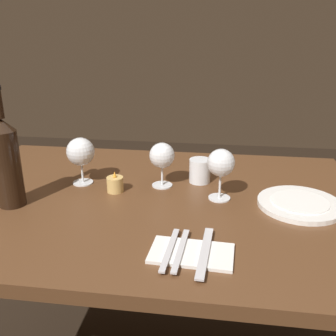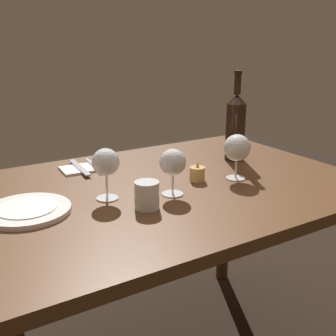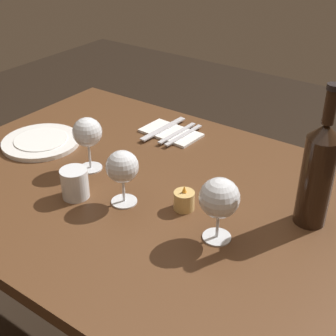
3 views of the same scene
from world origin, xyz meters
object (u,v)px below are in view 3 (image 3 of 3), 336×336
object	(u,v)px
wine_glass_right	(122,168)
fork_inner	(177,133)
wine_bottle	(318,173)
folded_napkin	(171,133)
votive_candle	(184,201)
fork_outer	(184,135)
wine_glass_centre	(219,199)
wine_glass_left	(87,133)
dinner_plate	(40,142)
water_tumbler	(75,184)
table_knife	(163,129)

from	to	relation	value
wine_glass_right	fork_inner	size ratio (longest dim) A/B	0.80
wine_bottle	folded_napkin	world-z (taller)	wine_bottle
votive_candle	fork_outer	size ratio (longest dim) A/B	0.37
wine_glass_right	wine_glass_centre	xyz separation A→B (m)	(-0.26, -0.01, 0.01)
wine_glass_left	dinner_plate	xyz separation A→B (m)	(0.23, -0.02, -0.10)
water_tumbler	wine_bottle	bearing A→B (deg)	-154.88
folded_napkin	table_knife	size ratio (longest dim) A/B	0.93
wine_glass_right	folded_napkin	xyz separation A→B (m)	(0.13, -0.38, -0.10)
fork_outer	table_knife	bearing A→B (deg)	0.00
wine_glass_centre	fork_inner	bearing A→B (deg)	-45.49
votive_candle	folded_napkin	xyz separation A→B (m)	(0.27, -0.32, -0.02)
folded_napkin	wine_glass_right	bearing A→B (deg)	108.24
folded_napkin	fork_outer	world-z (taller)	fork_outer
wine_glass_right	water_tumbler	distance (m)	0.14
votive_candle	wine_glass_right	bearing A→B (deg)	25.05
votive_candle	fork_outer	bearing A→B (deg)	-56.01
wine_glass_left	folded_napkin	bearing A→B (deg)	-100.65
votive_candle	fork_outer	distance (m)	0.39
fork_inner	fork_outer	world-z (taller)	same
votive_candle	table_knife	distance (m)	0.44
wine_glass_left	table_knife	xyz separation A→B (m)	(-0.03, -0.31, -0.10)
wine_glass_left	fork_inner	bearing A→B (deg)	-105.01
table_knife	dinner_plate	bearing A→B (deg)	48.80
dinner_plate	table_knife	distance (m)	0.39
wine_bottle	dinner_plate	bearing A→B (deg)	7.44
table_knife	folded_napkin	bearing A→B (deg)	180.00
wine_glass_centre	folded_napkin	size ratio (longest dim) A/B	0.79
wine_bottle	dinner_plate	xyz separation A→B (m)	(0.83, 0.11, -0.13)
wine_glass_left	wine_glass_centre	xyz separation A→B (m)	(-0.45, 0.06, -0.00)
wine_bottle	folded_napkin	xyz separation A→B (m)	(0.54, -0.19, -0.13)
wine_bottle	wine_glass_right	bearing A→B (deg)	25.57
votive_candle	wine_bottle	bearing A→B (deg)	-154.16
wine_bottle	votive_candle	distance (m)	0.32
wine_bottle	fork_outer	distance (m)	0.54
wine_glass_centre	dinner_plate	size ratio (longest dim) A/B	0.65
folded_napkin	fork_inner	xyz separation A→B (m)	(-0.02, 0.00, 0.01)
wine_glass_left	folded_napkin	size ratio (longest dim) A/B	0.79
folded_napkin	water_tumbler	bearing A→B (deg)	91.11
water_tumbler	dinner_plate	xyz separation A→B (m)	(0.30, -0.14, -0.03)
votive_candle	fork_outer	xyz separation A→B (m)	(0.22, -0.32, -0.01)
wine_glass_centre	votive_candle	xyz separation A→B (m)	(0.12, -0.05, -0.08)
wine_glass_centre	fork_inner	world-z (taller)	wine_glass_centre
dinner_plate	wine_bottle	bearing A→B (deg)	-172.56
wine_bottle	fork_inner	bearing A→B (deg)	-20.23
votive_candle	wine_glass_centre	bearing A→B (deg)	157.57
wine_glass_left	dinner_plate	distance (m)	0.25
wine_glass_centre	fork_inner	size ratio (longest dim) A/B	0.86
fork_inner	folded_napkin	bearing A→B (deg)	0.00
votive_candle	fork_inner	distance (m)	0.40
table_knife	wine_glass_centre	bearing A→B (deg)	138.53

